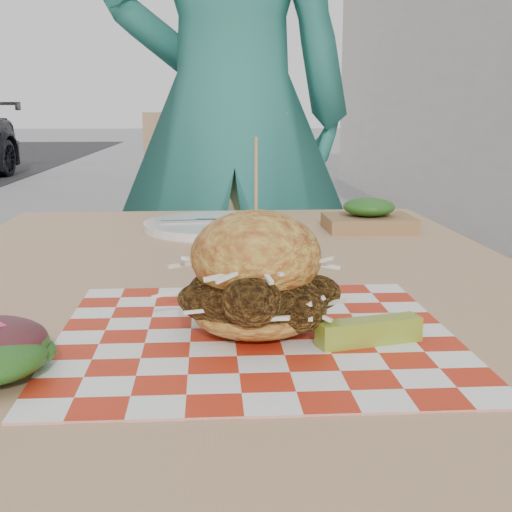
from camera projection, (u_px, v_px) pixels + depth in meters
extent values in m
imported|color=#29776B|center=(230.00, 112.00, 1.96)|extent=(0.70, 0.47, 1.90)
cube|color=tan|center=(227.00, 291.00, 0.90)|extent=(0.80, 1.20, 0.04)
cylinder|color=#333338|center=(58.00, 405.00, 1.48)|extent=(0.05, 0.05, 0.71)
cylinder|color=#333338|center=(380.00, 396.00, 1.52)|extent=(0.05, 0.05, 0.71)
cube|color=tan|center=(218.00, 305.00, 1.88)|extent=(0.54, 0.54, 0.04)
cube|color=tan|center=(240.00, 202.00, 2.02)|extent=(0.41, 0.18, 0.50)
cylinder|color=#333338|center=(129.00, 407.00, 1.81)|extent=(0.03, 0.03, 0.43)
cylinder|color=#333338|center=(266.00, 424.00, 1.71)|extent=(0.03, 0.03, 0.43)
cylinder|color=#333338|center=(181.00, 361.00, 2.15)|extent=(0.03, 0.03, 0.43)
cylinder|color=#333338|center=(298.00, 372.00, 2.05)|extent=(0.03, 0.03, 0.43)
cube|color=red|center=(256.00, 335.00, 0.66)|extent=(0.36, 0.36, 0.00)
ellipsoid|color=gold|center=(256.00, 312.00, 0.65)|extent=(0.12, 0.12, 0.04)
ellipsoid|color=brown|center=(256.00, 296.00, 0.65)|extent=(0.13, 0.12, 0.06)
ellipsoid|color=gold|center=(256.00, 256.00, 0.64)|extent=(0.12, 0.12, 0.08)
cylinder|color=tan|center=(256.00, 188.00, 0.63)|extent=(0.00, 0.00, 0.09)
cube|color=olive|center=(369.00, 331.00, 0.63)|extent=(0.10, 0.05, 0.02)
ellipsoid|color=#3F1419|center=(2.00, 361.00, 0.55)|extent=(0.08, 0.08, 0.03)
cylinder|color=white|center=(221.00, 226.00, 1.24)|extent=(0.27, 0.27, 0.01)
cube|color=silver|center=(204.00, 221.00, 1.24)|extent=(0.15, 0.03, 0.00)
cube|color=silver|center=(238.00, 220.00, 1.24)|extent=(0.15, 0.03, 0.00)
cube|color=olive|center=(369.00, 223.00, 1.24)|extent=(0.15, 0.12, 0.02)
ellipsoid|color=#174E16|center=(369.00, 207.00, 1.24)|extent=(0.09, 0.09, 0.03)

